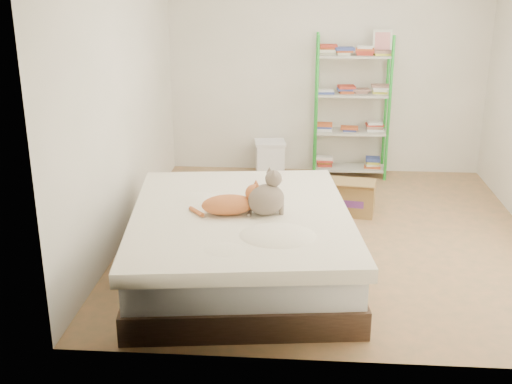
# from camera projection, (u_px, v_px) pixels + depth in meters

# --- Properties ---
(room) EXTENTS (3.81, 4.21, 2.61)m
(room) POSITION_uv_depth(u_px,v_px,m) (334.00, 100.00, 5.69)
(room) COLOR #B57E4E
(room) RESTS_ON ground
(bed) EXTENTS (1.99, 2.37, 0.55)m
(bed) POSITION_uv_depth(u_px,v_px,m) (241.00, 243.00, 5.24)
(bed) COLOR #4C3425
(bed) RESTS_ON ground
(orange_cat) EXTENTS (0.54, 0.36, 0.20)m
(orange_cat) POSITION_uv_depth(u_px,v_px,m) (228.00, 202.00, 5.07)
(orange_cat) COLOR #D06E41
(orange_cat) RESTS_ON bed
(grey_cat) EXTENTS (0.41, 0.39, 0.36)m
(grey_cat) POSITION_uv_depth(u_px,v_px,m) (266.00, 193.00, 5.03)
(grey_cat) COLOR gray
(grey_cat) RESTS_ON bed
(shelf_unit) EXTENTS (0.88, 0.36, 1.74)m
(shelf_unit) POSITION_uv_depth(u_px,v_px,m) (352.00, 104.00, 7.58)
(shelf_unit) COLOR green
(shelf_unit) RESTS_ON ground
(cardboard_box) EXTENTS (0.52, 0.51, 0.38)m
(cardboard_box) POSITION_uv_depth(u_px,v_px,m) (352.00, 197.00, 6.63)
(cardboard_box) COLOR olive
(cardboard_box) RESTS_ON ground
(white_bin) EXTENTS (0.40, 0.36, 0.42)m
(white_bin) POSITION_uv_depth(u_px,v_px,m) (270.00, 158.00, 7.84)
(white_bin) COLOR white
(white_bin) RESTS_ON ground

